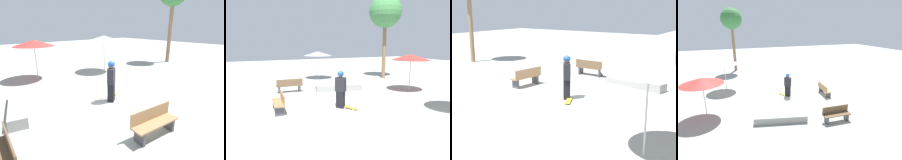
# 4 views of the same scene
# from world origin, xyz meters

# --- Properties ---
(ground_plane) EXTENTS (60.00, 60.00, 0.00)m
(ground_plane) POSITION_xyz_m (0.00, 0.00, 0.00)
(ground_plane) COLOR #9E9E99
(skater_main) EXTENTS (0.53, 0.50, 1.78)m
(skater_main) POSITION_xyz_m (0.61, 0.32, 0.96)
(skater_main) COLOR black
(skater_main) RESTS_ON ground_plane
(skateboard) EXTENTS (0.81, 0.52, 0.07)m
(skateboard) POSITION_xyz_m (0.96, 0.63, 0.06)
(skateboard) COLOR gold
(skateboard) RESTS_ON ground_plane
(concrete_ledge) EXTENTS (1.24, 2.99, 0.39)m
(concrete_ledge) POSITION_xyz_m (-2.75, 1.86, 0.19)
(concrete_ledge) COLOR gray
(concrete_ledge) RESTS_ON ground_plane
(bench_near) EXTENTS (0.50, 1.62, 0.85)m
(bench_near) POSITION_xyz_m (-3.69, -1.09, 0.43)
(bench_near) COLOR #47474C
(bench_near) RESTS_ON ground_plane
(bench_far) EXTENTS (1.63, 0.59, 0.85)m
(bench_far) POSITION_xyz_m (-0.05, -2.40, 0.43)
(bench_far) COLOR #47474C
(bench_far) RESTS_ON ground_plane
(shade_umbrella_red) EXTENTS (2.36, 2.36, 2.36)m
(shade_umbrella_red) POSITION_xyz_m (-0.67, 5.82, 2.17)
(shade_umbrella_red) COLOR #B7B7BC
(shade_umbrella_red) RESTS_ON ground_plane
(shade_umbrella_cream) EXTENTS (2.24, 2.24, 2.48)m
(shade_umbrella_cream) POSITION_xyz_m (3.66, 4.69, 2.31)
(shade_umbrella_cream) COLOR #B7B7BC
(shade_umbrella_cream) RESTS_ON ground_plane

